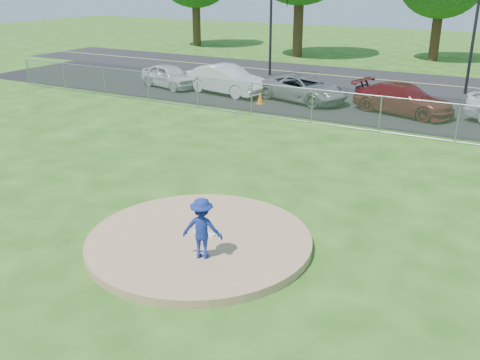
% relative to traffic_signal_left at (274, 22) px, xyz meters
% --- Properties ---
extents(ground, '(120.00, 120.00, 0.00)m').
position_rel_traffic_signal_left_xyz_m(ground, '(8.76, -12.00, -3.36)').
color(ground, '#235312').
rests_on(ground, ground).
extents(pitchers_mound, '(5.40, 5.40, 0.20)m').
position_rel_traffic_signal_left_xyz_m(pitchers_mound, '(8.76, -22.00, -3.26)').
color(pitchers_mound, '#A37D59').
rests_on(pitchers_mound, ground).
extents(pitching_rubber, '(0.60, 0.15, 0.04)m').
position_rel_traffic_signal_left_xyz_m(pitching_rubber, '(8.76, -21.80, -3.14)').
color(pitching_rubber, white).
rests_on(pitching_rubber, pitchers_mound).
extents(chain_link_fence, '(40.00, 0.06, 1.50)m').
position_rel_traffic_signal_left_xyz_m(chain_link_fence, '(8.76, -10.00, -2.61)').
color(chain_link_fence, gray).
rests_on(chain_link_fence, ground).
extents(parking_lot, '(50.00, 8.00, 0.01)m').
position_rel_traffic_signal_left_xyz_m(parking_lot, '(8.76, -5.50, -3.36)').
color(parking_lot, black).
rests_on(parking_lot, ground).
extents(street, '(60.00, 7.00, 0.01)m').
position_rel_traffic_signal_left_xyz_m(street, '(8.76, 2.00, -3.36)').
color(street, black).
rests_on(street, ground).
extents(traffic_signal_left, '(1.28, 0.20, 5.60)m').
position_rel_traffic_signal_left_xyz_m(traffic_signal_left, '(0.00, 0.00, 0.00)').
color(traffic_signal_left, black).
rests_on(traffic_signal_left, ground).
extents(pitcher, '(1.02, 0.78, 1.40)m').
position_rel_traffic_signal_left_xyz_m(pitcher, '(9.36, -22.76, -2.46)').
color(pitcher, navy).
rests_on(pitcher, pitchers_mound).
extents(traffic_cone, '(0.34, 0.34, 0.65)m').
position_rel_traffic_signal_left_xyz_m(traffic_cone, '(3.08, -7.79, -3.03)').
color(traffic_cone, orange).
rests_on(traffic_cone, parking_lot).
extents(parked_car_silver, '(4.16, 2.56, 1.32)m').
position_rel_traffic_signal_left_xyz_m(parked_car_silver, '(-3.47, -6.55, -2.69)').
color(parked_car_silver, silver).
rests_on(parked_car_silver, parking_lot).
extents(parked_car_white, '(4.94, 2.52, 1.55)m').
position_rel_traffic_signal_left_xyz_m(parked_car_white, '(0.31, -6.48, -2.58)').
color(parked_car_white, silver).
rests_on(parked_car_white, parking_lot).
extents(parked_car_gray, '(5.15, 3.41, 1.32)m').
position_rel_traffic_signal_left_xyz_m(parked_car_gray, '(4.75, -6.16, -2.69)').
color(parked_car_gray, slate).
rests_on(parked_car_gray, parking_lot).
extents(parked_car_darkred, '(5.14, 3.17, 1.39)m').
position_rel_traffic_signal_left_xyz_m(parked_car_darkred, '(9.83, -6.33, -2.66)').
color(parked_car_darkred, '#5A1616').
rests_on(parked_car_darkred, parking_lot).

